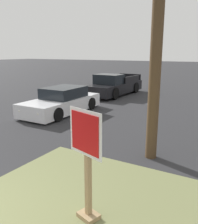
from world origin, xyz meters
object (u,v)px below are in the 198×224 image
at_px(parked_sedan_white, 62,102).
at_px(stop_sign, 87,168).
at_px(pickup_truck_black, 113,86).
at_px(manhole_cover, 82,164).

bearing_deg(parked_sedan_white, stop_sign, -48.26).
bearing_deg(pickup_truck_black, manhole_cover, -67.16).
bearing_deg(parked_sedan_white, manhole_cover, -46.46).
xyz_separation_m(manhole_cover, pickup_truck_black, (-4.33, 10.28, 0.61)).
height_order(stop_sign, manhole_cover, stop_sign).
relative_size(stop_sign, pickup_truck_black, 0.37).
height_order(parked_sedan_white, pickup_truck_black, pickup_truck_black).
distance_m(manhole_cover, parked_sedan_white, 6.02).
height_order(stop_sign, pickup_truck_black, stop_sign).
relative_size(manhole_cover, pickup_truck_black, 0.13).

